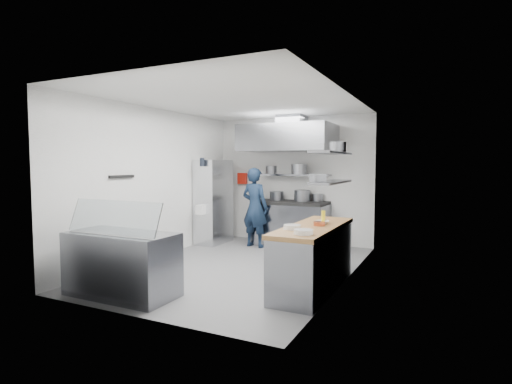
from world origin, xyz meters
The scene contains 36 objects.
floor centered at (0.00, 0.00, 0.00)m, with size 5.00×5.00×0.00m, color slate.
ceiling centered at (0.00, 0.00, 2.80)m, with size 5.00×5.00×0.00m, color silver.
wall_back centered at (0.00, 2.50, 1.40)m, with size 3.60×0.02×2.80m, color white.
wall_front centered at (0.00, -2.50, 1.40)m, with size 3.60×0.02×2.80m, color white.
wall_left centered at (-1.80, 0.00, 1.40)m, with size 5.00×0.02×2.80m, color white.
wall_right centered at (1.80, 0.00, 1.40)m, with size 5.00×0.02×2.80m, color white.
gas_range centered at (0.10, 2.10, 0.45)m, with size 1.60×0.80×0.90m, color gray.
cooktop centered at (0.10, 2.10, 0.93)m, with size 1.57×0.78×0.06m, color black.
stock_pot_left centered at (-0.27, 2.21, 1.06)m, with size 0.31×0.31×0.20m, color slate.
stock_pot_mid centered at (0.31, 2.25, 1.08)m, with size 0.35×0.35×0.24m, color slate.
stock_pot_right centered at (0.61, 2.39, 1.04)m, with size 0.23×0.23×0.16m, color slate.
over_range_shelf centered at (0.10, 2.34, 1.52)m, with size 1.60×0.30×0.04m, color gray.
shelf_pot_a centered at (-0.53, 2.52, 1.63)m, with size 0.28×0.28×0.18m, color slate.
shelf_pot_b centered at (0.27, 2.14, 1.65)m, with size 0.32×0.32×0.22m, color slate.
extractor_hood centered at (0.10, 1.93, 2.30)m, with size 1.90×1.15×0.55m, color gray.
hood_duct centered at (0.10, 2.15, 2.68)m, with size 0.55×0.55×0.24m, color slate.
red_firebox centered at (-1.25, 2.44, 1.42)m, with size 0.22×0.10×0.26m, color red.
chef centered at (-0.52, 1.62, 0.84)m, with size 0.61×0.40×1.68m, color #122036.
wire_rack centered at (-1.53, 1.60, 0.93)m, with size 0.50×0.90×1.85m, color silver.
rack_bin_a centered at (-1.53, 1.12, 0.80)m, with size 0.17×0.22×0.20m, color white.
rack_bin_b centered at (-1.53, 1.41, 1.30)m, with size 0.13×0.17×0.15m, color yellow.
rack_jar centered at (-1.48, 1.07, 1.80)m, with size 0.10×0.10×0.18m, color black.
knife_strip centered at (-1.78, -0.90, 1.55)m, with size 0.04×0.55×0.05m, color black.
prep_counter_base centered at (1.48, -0.60, 0.42)m, with size 0.62×2.00×0.84m, color gray.
prep_counter_top centered at (1.48, -0.60, 0.87)m, with size 0.65×2.04×0.06m, color #9A683E.
plate_stack_a centered at (1.58, -1.33, 0.93)m, with size 0.24×0.24×0.06m, color white.
plate_stack_b centered at (1.32, -1.04, 0.93)m, with size 0.23×0.23×0.06m, color white.
copper_pan centered at (1.55, -0.58, 0.93)m, with size 0.16×0.16×0.06m, color #B95634.
squeeze_bottle centered at (1.53, -0.30, 0.99)m, with size 0.06×0.06×0.18m, color yellow.
mixing_bowl centered at (1.54, -0.39, 0.92)m, with size 0.19×0.19×0.05m, color white.
wall_shelf_lower centered at (1.64, -0.30, 1.50)m, with size 0.30×1.30×0.04m, color gray.
wall_shelf_upper centered at (1.64, -0.30, 1.92)m, with size 0.30×1.30×0.04m, color gray.
shelf_pot_c centered at (1.54, -0.65, 1.57)m, with size 0.24×0.24×0.10m, color slate.
shelf_pot_d centered at (1.69, -0.15, 2.01)m, with size 0.24×0.24×0.14m, color slate.
display_case centered at (-0.73, -2.00, 0.42)m, with size 1.50×0.70×0.85m, color gray.
display_glass centered at (-0.73, -2.12, 1.07)m, with size 1.47×0.02×0.45m, color silver.
Camera 1 is at (3.16, -5.93, 1.76)m, focal length 28.00 mm.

